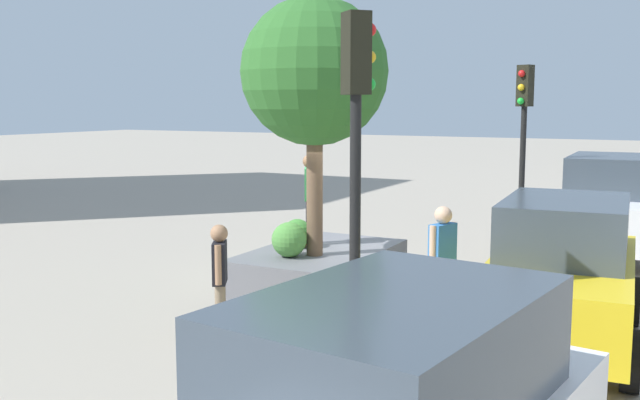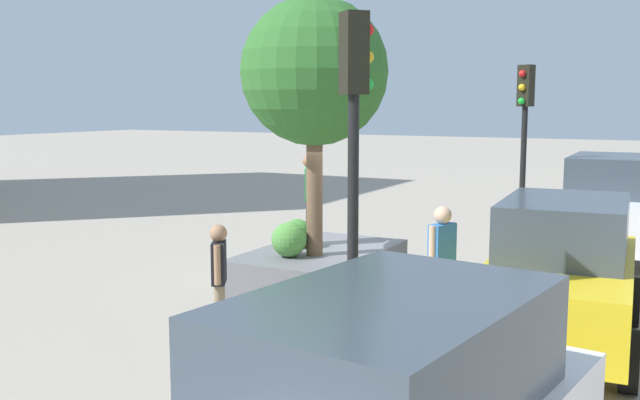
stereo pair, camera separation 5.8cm
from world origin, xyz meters
name	(u,v)px [view 2 (the right image)]	position (x,y,z in m)	size (l,w,h in m)	color
ground_plane	(341,283)	(0.00, 0.00, 0.00)	(120.00, 120.00, 0.00)	#9E9384
planter_ledge	(320,269)	(0.50, -0.17, 0.35)	(3.29, 2.09, 0.71)	slate
plaza_tree	(314,73)	(0.96, -0.04, 3.82)	(2.50, 2.50, 4.38)	brown
boxwood_shrub	(297,233)	(0.50, -0.64, 0.97)	(0.52, 0.52, 0.52)	#3D7A33
hedge_clump	(289,240)	(1.30, -0.35, 1.01)	(0.60, 0.60, 0.60)	#4C8C3D
skateboard	(310,241)	(0.15, -0.58, 0.76)	(0.79, 0.59, 0.07)	brown
skateboarder	(310,191)	(0.15, -0.58, 1.70)	(0.49, 0.37, 1.60)	black
sedan_parked	(611,205)	(-5.11, 4.09, 1.10)	(4.73, 2.29, 2.17)	white
taxi_cab	(562,272)	(1.68, 4.19, 1.02)	(4.43, 2.27, 2.01)	gold
traffic_light_corner	(354,141)	(4.85, 2.53, 2.91)	(0.37, 0.37, 4.25)	black
traffic_light_median	(524,127)	(-3.54, 2.49, 2.82)	(0.37, 0.34, 4.10)	black
pedestrian_crossing	(442,254)	(1.28, 2.35, 1.01)	(0.57, 0.34, 1.76)	black
passerby_with_bag	(219,272)	(3.54, -0.20, 0.93)	(0.48, 0.38, 1.61)	#847056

